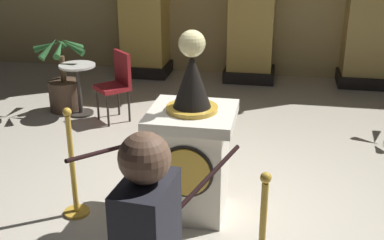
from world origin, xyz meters
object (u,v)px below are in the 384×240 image
at_px(pedestal_clock, 192,148).
at_px(cafe_table, 79,83).
at_px(stanchion_near, 74,178).
at_px(cafe_chair_red, 117,80).
at_px(potted_palm_left, 64,86).

bearing_deg(pedestal_clock, cafe_table, 132.03).
height_order(stanchion_near, cafe_table, stanchion_near).
xyz_separation_m(stanchion_near, cafe_table, (-0.98, 2.52, 0.09)).
bearing_deg(pedestal_clock, cafe_chair_red, 123.58).
height_order(pedestal_clock, stanchion_near, pedestal_clock).
height_order(stanchion_near, cafe_chair_red, stanchion_near).
relative_size(pedestal_clock, cafe_chair_red, 1.81).
xyz_separation_m(pedestal_clock, potted_palm_left, (-2.33, 2.39, -0.29)).
bearing_deg(cafe_table, stanchion_near, -68.74).
xyz_separation_m(potted_palm_left, cafe_chair_red, (0.88, -0.22, 0.20)).
height_order(pedestal_clock, potted_palm_left, pedestal_clock).
distance_m(potted_palm_left, cafe_table, 0.32).
distance_m(stanchion_near, potted_palm_left, 2.93).
distance_m(pedestal_clock, cafe_table, 3.06).
height_order(stanchion_near, potted_palm_left, potted_palm_left).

